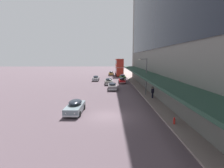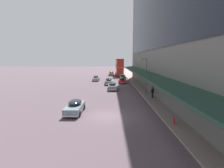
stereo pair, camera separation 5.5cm
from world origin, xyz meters
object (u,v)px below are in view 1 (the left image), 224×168
at_px(sedan_oncoming_rear, 109,81).
at_px(sedan_lead_mid, 75,106).
at_px(transit_bus_kerbside_front, 119,67).
at_px(pedestrian_at_kerb, 153,92).
at_px(sedan_second_mid, 122,80).
at_px(sedan_second_near, 112,86).
at_px(street_lamp, 145,74).
at_px(sedan_trailing_mid, 96,78).
at_px(fire_hydrant, 174,121).
at_px(sedan_oncoming_front, 122,77).
at_px(sedan_far_back, 111,73).

xyz_separation_m(sedan_oncoming_rear, sedan_lead_mid, (-3.88, -22.71, -0.04)).
xyz_separation_m(transit_bus_kerbside_front, pedestrian_at_kerb, (3.39, -37.20, -2.25)).
bearing_deg(sedan_second_mid, sedan_oncoming_rear, -143.83).
bearing_deg(sedan_second_near, street_lamp, -46.71).
bearing_deg(sedan_oncoming_rear, sedan_trailing_mid, 116.48).
relative_size(sedan_second_near, sedan_second_mid, 1.02).
xyz_separation_m(sedan_second_near, sedan_oncoming_rear, (-0.84, 7.19, 0.04)).
relative_size(sedan_oncoming_rear, sedan_trailing_mid, 0.96).
distance_m(street_lamp, fire_hydrant, 14.20).
height_order(sedan_lead_mid, fire_hydrant, sedan_lead_mid).
bearing_deg(sedan_oncoming_rear, sedan_second_near, -83.37).
bearing_deg(transit_bus_kerbside_front, sedan_second_near, -95.85).
distance_m(sedan_second_mid, street_lamp, 16.26).
xyz_separation_m(sedan_second_mid, sedan_lead_mid, (-7.38, -25.27, 0.02)).
bearing_deg(sedan_trailing_mid, sedan_lead_mid, -90.13).
xyz_separation_m(sedan_second_near, sedan_lead_mid, (-4.71, -15.52, 0.00)).
bearing_deg(transit_bus_kerbside_front, sedan_oncoming_front, -86.96).
bearing_deg(fire_hydrant, sedan_trailing_mid, 106.71).
bearing_deg(sedan_oncoming_rear, sedan_oncoming_front, 70.09).
bearing_deg(sedan_far_back, sedan_lead_mid, -95.85).
bearing_deg(sedan_lead_mid, street_lamp, 42.93).
relative_size(sedan_oncoming_rear, street_lamp, 0.73).
xyz_separation_m(sedan_oncoming_rear, pedestrian_at_kerb, (7.17, -15.68, 0.37)).
relative_size(transit_bus_kerbside_front, sedan_lead_mid, 2.22).
height_order(pedestrian_at_kerb, street_lamp, street_lamp).
relative_size(transit_bus_kerbside_front, sedan_oncoming_rear, 2.31).
relative_size(sedan_trailing_mid, pedestrian_at_kerb, 2.60).
xyz_separation_m(sedan_lead_mid, sedan_oncoming_front, (8.17, 34.56, -0.02)).
height_order(transit_bus_kerbside_front, sedan_oncoming_front, transit_bus_kerbside_front).
xyz_separation_m(transit_bus_kerbside_front, sedan_second_mid, (-0.28, -18.96, -2.68)).
relative_size(sedan_second_mid, sedan_trailing_mid, 0.97).
height_order(sedan_second_mid, pedestrian_at_kerb, pedestrian_at_kerb).
bearing_deg(sedan_trailing_mid, fire_hydrant, -73.29).
bearing_deg(sedan_trailing_mid, sedan_oncoming_rear, -63.52).
height_order(sedan_second_mid, street_lamp, street_lamp).
relative_size(sedan_lead_mid, street_lamp, 0.76).
distance_m(sedan_lead_mid, fire_hydrant, 11.26).
height_order(sedan_lead_mid, street_lamp, street_lamp).
height_order(sedan_lead_mid, sedan_far_back, sedan_far_back).
height_order(sedan_second_mid, sedan_oncoming_front, sedan_oncoming_front).
bearing_deg(sedan_far_back, transit_bus_kerbside_front, -20.25).
relative_size(sedan_second_near, sedan_lead_mid, 0.99).
xyz_separation_m(sedan_second_mid, sedan_oncoming_rear, (-3.50, -2.56, 0.06)).
bearing_deg(fire_hydrant, transit_bus_kerbside_front, 93.29).
bearing_deg(pedestrian_at_kerb, street_lamp, 106.27).
relative_size(sedan_second_near, street_lamp, 0.76).
distance_m(sedan_far_back, fire_hydrant, 49.89).
height_order(sedan_second_near, fire_hydrant, sedan_second_near).
distance_m(sedan_far_back, pedestrian_at_kerb, 38.84).
bearing_deg(sedan_oncoming_rear, street_lamp, -63.92).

